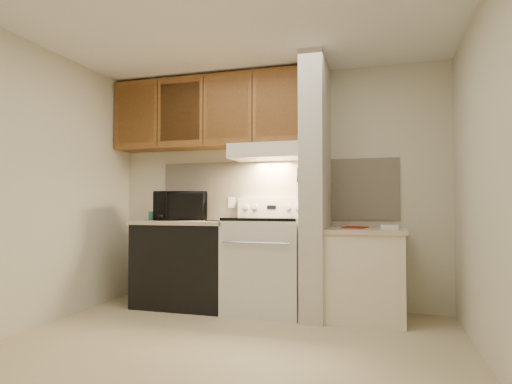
% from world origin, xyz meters
% --- Properties ---
extents(floor, '(3.60, 3.60, 0.00)m').
position_xyz_m(floor, '(0.00, 0.00, 0.00)').
color(floor, '#C9B88D').
rests_on(floor, ground).
extents(ceiling, '(3.60, 3.60, 0.00)m').
position_xyz_m(ceiling, '(0.00, 0.00, 2.50)').
color(ceiling, white).
rests_on(ceiling, wall_back).
extents(wall_back, '(3.60, 2.50, 0.02)m').
position_xyz_m(wall_back, '(0.00, 1.50, 1.25)').
color(wall_back, beige).
rests_on(wall_back, floor).
extents(wall_left, '(0.02, 3.00, 2.50)m').
position_xyz_m(wall_left, '(-1.80, 0.00, 1.25)').
color(wall_left, beige).
rests_on(wall_left, floor).
extents(wall_right, '(0.02, 3.00, 2.50)m').
position_xyz_m(wall_right, '(1.80, 0.00, 1.25)').
color(wall_right, beige).
rests_on(wall_right, floor).
extents(backsplash, '(2.60, 0.02, 0.63)m').
position_xyz_m(backsplash, '(0.00, 1.49, 1.24)').
color(backsplash, beige).
rests_on(backsplash, wall_back).
extents(range_body, '(0.76, 0.65, 0.92)m').
position_xyz_m(range_body, '(0.00, 1.16, 0.46)').
color(range_body, silver).
rests_on(range_body, floor).
extents(oven_window, '(0.50, 0.01, 0.30)m').
position_xyz_m(oven_window, '(0.00, 0.84, 0.50)').
color(oven_window, black).
rests_on(oven_window, range_body).
extents(oven_handle, '(0.65, 0.02, 0.02)m').
position_xyz_m(oven_handle, '(0.00, 0.80, 0.72)').
color(oven_handle, silver).
rests_on(oven_handle, range_body).
extents(cooktop, '(0.74, 0.64, 0.03)m').
position_xyz_m(cooktop, '(0.00, 1.16, 0.94)').
color(cooktop, black).
rests_on(cooktop, range_body).
extents(range_backguard, '(0.76, 0.08, 0.20)m').
position_xyz_m(range_backguard, '(0.00, 1.44, 1.05)').
color(range_backguard, silver).
rests_on(range_backguard, range_body).
extents(range_display, '(0.10, 0.01, 0.04)m').
position_xyz_m(range_display, '(0.00, 1.40, 1.05)').
color(range_display, black).
rests_on(range_display, range_backguard).
extents(range_knob_left_outer, '(0.05, 0.02, 0.05)m').
position_xyz_m(range_knob_left_outer, '(-0.28, 1.40, 1.05)').
color(range_knob_left_outer, silver).
rests_on(range_knob_left_outer, range_backguard).
extents(range_knob_left_inner, '(0.05, 0.02, 0.05)m').
position_xyz_m(range_knob_left_inner, '(-0.18, 1.40, 1.05)').
color(range_knob_left_inner, silver).
rests_on(range_knob_left_inner, range_backguard).
extents(range_knob_right_inner, '(0.05, 0.02, 0.05)m').
position_xyz_m(range_knob_right_inner, '(0.18, 1.40, 1.05)').
color(range_knob_right_inner, silver).
rests_on(range_knob_right_inner, range_backguard).
extents(range_knob_right_outer, '(0.05, 0.02, 0.05)m').
position_xyz_m(range_knob_right_outer, '(0.28, 1.40, 1.05)').
color(range_knob_right_outer, silver).
rests_on(range_knob_right_outer, range_backguard).
extents(dishwasher_front, '(1.00, 0.63, 0.87)m').
position_xyz_m(dishwasher_front, '(-0.88, 1.17, 0.43)').
color(dishwasher_front, black).
rests_on(dishwasher_front, floor).
extents(left_countertop, '(1.04, 0.67, 0.04)m').
position_xyz_m(left_countertop, '(-0.88, 1.17, 0.89)').
color(left_countertop, beige).
rests_on(left_countertop, dishwasher_front).
extents(spoon_rest, '(0.22, 0.14, 0.01)m').
position_xyz_m(spoon_rest, '(-0.48, 0.97, 0.92)').
color(spoon_rest, black).
rests_on(spoon_rest, left_countertop).
extents(teal_jar, '(0.09, 0.09, 0.09)m').
position_xyz_m(teal_jar, '(-1.23, 1.06, 0.96)').
color(teal_jar, '#267066').
rests_on(teal_jar, left_countertop).
extents(outlet, '(0.08, 0.01, 0.12)m').
position_xyz_m(outlet, '(-0.48, 1.48, 1.10)').
color(outlet, '#EDE1C7').
rests_on(outlet, backsplash).
extents(microwave, '(0.66, 0.56, 0.31)m').
position_xyz_m(microwave, '(-0.93, 1.15, 1.06)').
color(microwave, black).
rests_on(microwave, left_countertop).
extents(partition_pillar, '(0.22, 0.70, 2.50)m').
position_xyz_m(partition_pillar, '(0.51, 1.15, 1.25)').
color(partition_pillar, beige).
rests_on(partition_pillar, floor).
extents(pillar_trim, '(0.01, 0.70, 0.04)m').
position_xyz_m(pillar_trim, '(0.39, 1.15, 1.30)').
color(pillar_trim, brown).
rests_on(pillar_trim, partition_pillar).
extents(knife_strip, '(0.02, 0.42, 0.04)m').
position_xyz_m(knife_strip, '(0.39, 1.10, 1.32)').
color(knife_strip, black).
rests_on(knife_strip, partition_pillar).
extents(knife_blade_a, '(0.01, 0.03, 0.16)m').
position_xyz_m(knife_blade_a, '(0.38, 0.94, 1.22)').
color(knife_blade_a, silver).
rests_on(knife_blade_a, knife_strip).
extents(knife_handle_a, '(0.02, 0.02, 0.10)m').
position_xyz_m(knife_handle_a, '(0.38, 0.94, 1.37)').
color(knife_handle_a, black).
rests_on(knife_handle_a, knife_strip).
extents(knife_blade_b, '(0.01, 0.04, 0.18)m').
position_xyz_m(knife_blade_b, '(0.38, 1.02, 1.21)').
color(knife_blade_b, silver).
rests_on(knife_blade_b, knife_strip).
extents(knife_handle_b, '(0.02, 0.02, 0.10)m').
position_xyz_m(knife_handle_b, '(0.38, 1.01, 1.37)').
color(knife_handle_b, black).
rests_on(knife_handle_b, knife_strip).
extents(knife_blade_c, '(0.01, 0.04, 0.20)m').
position_xyz_m(knife_blade_c, '(0.38, 1.09, 1.20)').
color(knife_blade_c, silver).
rests_on(knife_blade_c, knife_strip).
extents(knife_handle_c, '(0.02, 0.02, 0.10)m').
position_xyz_m(knife_handle_c, '(0.38, 1.10, 1.37)').
color(knife_handle_c, black).
rests_on(knife_handle_c, knife_strip).
extents(knife_blade_d, '(0.01, 0.04, 0.16)m').
position_xyz_m(knife_blade_d, '(0.38, 1.18, 1.22)').
color(knife_blade_d, silver).
rests_on(knife_blade_d, knife_strip).
extents(knife_handle_d, '(0.02, 0.02, 0.10)m').
position_xyz_m(knife_handle_d, '(0.38, 1.19, 1.37)').
color(knife_handle_d, black).
rests_on(knife_handle_d, knife_strip).
extents(knife_blade_e, '(0.01, 0.04, 0.18)m').
position_xyz_m(knife_blade_e, '(0.38, 1.25, 1.21)').
color(knife_blade_e, silver).
rests_on(knife_blade_e, knife_strip).
extents(knife_handle_e, '(0.02, 0.02, 0.10)m').
position_xyz_m(knife_handle_e, '(0.38, 1.27, 1.37)').
color(knife_handle_e, black).
rests_on(knife_handle_e, knife_strip).
extents(oven_mitt, '(0.03, 0.10, 0.25)m').
position_xyz_m(oven_mitt, '(0.38, 1.32, 1.16)').
color(oven_mitt, gray).
rests_on(oven_mitt, partition_pillar).
extents(right_cab_base, '(0.70, 0.60, 0.81)m').
position_xyz_m(right_cab_base, '(0.97, 1.15, 0.40)').
color(right_cab_base, '#EDE1C7').
rests_on(right_cab_base, floor).
extents(right_countertop, '(0.74, 0.64, 0.04)m').
position_xyz_m(right_countertop, '(0.97, 1.15, 0.83)').
color(right_countertop, beige).
rests_on(right_countertop, right_cab_base).
extents(red_folder, '(0.25, 0.32, 0.01)m').
position_xyz_m(red_folder, '(0.88, 1.25, 0.85)').
color(red_folder, '#A3230B').
rests_on(red_folder, right_countertop).
extents(white_box, '(0.16, 0.11, 0.04)m').
position_xyz_m(white_box, '(1.19, 1.05, 0.87)').
color(white_box, white).
rests_on(white_box, right_countertop).
extents(range_hood, '(0.78, 0.44, 0.15)m').
position_xyz_m(range_hood, '(0.00, 1.28, 1.62)').
color(range_hood, '#EDE1C7').
rests_on(range_hood, upper_cabinets).
extents(hood_lip, '(0.78, 0.04, 0.06)m').
position_xyz_m(hood_lip, '(0.00, 1.07, 1.58)').
color(hood_lip, '#EDE1C7').
rests_on(hood_lip, range_hood).
extents(upper_cabinets, '(2.18, 0.33, 0.77)m').
position_xyz_m(upper_cabinets, '(-0.69, 1.32, 2.08)').
color(upper_cabinets, brown).
rests_on(upper_cabinets, wall_back).
extents(cab_door_a, '(0.46, 0.01, 0.63)m').
position_xyz_m(cab_door_a, '(-1.51, 1.17, 2.08)').
color(cab_door_a, brown).
rests_on(cab_door_a, upper_cabinets).
extents(cab_gap_a, '(0.01, 0.01, 0.73)m').
position_xyz_m(cab_gap_a, '(-1.23, 1.16, 2.08)').
color(cab_gap_a, black).
rests_on(cab_gap_a, upper_cabinets).
extents(cab_door_b, '(0.46, 0.01, 0.63)m').
position_xyz_m(cab_door_b, '(-0.96, 1.17, 2.08)').
color(cab_door_b, brown).
rests_on(cab_door_b, upper_cabinets).
extents(cab_gap_b, '(0.01, 0.01, 0.73)m').
position_xyz_m(cab_gap_b, '(-0.69, 1.16, 2.08)').
color(cab_gap_b, black).
rests_on(cab_gap_b, upper_cabinets).
extents(cab_door_c, '(0.46, 0.01, 0.63)m').
position_xyz_m(cab_door_c, '(-0.42, 1.17, 2.08)').
color(cab_door_c, brown).
rests_on(cab_door_c, upper_cabinets).
extents(cab_gap_c, '(0.01, 0.01, 0.73)m').
position_xyz_m(cab_gap_c, '(-0.14, 1.16, 2.08)').
color(cab_gap_c, black).
rests_on(cab_gap_c, upper_cabinets).
extents(cab_door_d, '(0.46, 0.01, 0.63)m').
position_xyz_m(cab_door_d, '(0.13, 1.17, 2.08)').
color(cab_door_d, brown).
rests_on(cab_door_d, upper_cabinets).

